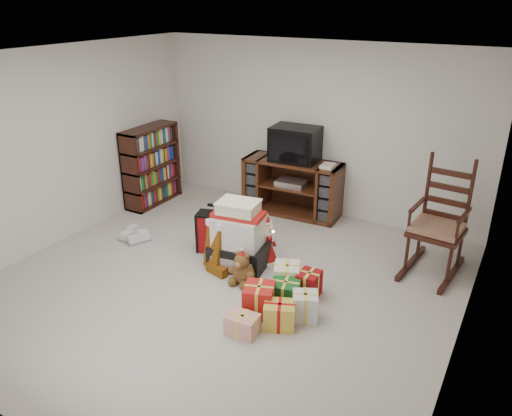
{
  "coord_description": "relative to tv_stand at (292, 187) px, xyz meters",
  "views": [
    {
      "loc": [
        2.77,
        -4.08,
        3.06
      ],
      "look_at": [
        0.09,
        0.6,
        0.74
      ],
      "focal_mm": 35.0,
      "sensor_mm": 36.0,
      "label": 1
    }
  ],
  "objects": [
    {
      "name": "sneaker_pair",
      "position": [
        -1.44,
        -1.89,
        -0.36
      ],
      "size": [
        0.39,
        0.33,
        0.11
      ],
      "rotation": [
        0.0,
        0.0,
        -0.19
      ],
      "color": "silver",
      "rests_on": "floor"
    },
    {
      "name": "rocking_chair",
      "position": [
        2.22,
        -0.67,
        0.08
      ],
      "size": [
        0.66,
        1.0,
        1.43
      ],
      "rotation": [
        0.0,
        0.0,
        -0.1
      ],
      "color": "#34170E",
      "rests_on": "floor"
    },
    {
      "name": "room",
      "position": [
        0.21,
        -2.21,
        0.83
      ],
      "size": [
        5.01,
        5.01,
        2.51
      ],
      "color": "beige",
      "rests_on": "ground"
    },
    {
      "name": "stocking",
      "position": [
        -0.06,
        -2.01,
        -0.1
      ],
      "size": [
        0.32,
        0.2,
        0.64
      ],
      "primitive_type": null,
      "rotation": [
        0.0,
        0.0,
        -0.25
      ],
      "color": "#0C690B",
      "rests_on": "floor"
    },
    {
      "name": "tv_stand",
      "position": [
        0.0,
        0.0,
        0.0
      ],
      "size": [
        1.47,
        0.59,
        0.82
      ],
      "rotation": [
        0.0,
        0.0,
        0.05
      ],
      "color": "#4A2615",
      "rests_on": "floor"
    },
    {
      "name": "teddy_bear",
      "position": [
        0.4,
        -2.09,
        -0.24
      ],
      "size": [
        0.26,
        0.23,
        0.39
      ],
      "color": "brown",
      "rests_on": "floor"
    },
    {
      "name": "gift_cluster",
      "position": [
        1.04,
        -2.35,
        -0.28
      ],
      "size": [
        0.8,
        1.17,
        0.27
      ],
      "color": "#AC1913",
      "rests_on": "floor"
    },
    {
      "name": "red_suitcase",
      "position": [
        -0.31,
        -1.6,
        -0.14
      ],
      "size": [
        0.45,
        0.33,
        0.62
      ],
      "rotation": [
        0.0,
        0.0,
        0.3
      ],
      "color": "maroon",
      "rests_on": "floor"
    },
    {
      "name": "bookshelf",
      "position": [
        -2.09,
        -0.7,
        0.17
      ],
      "size": [
        0.33,
        0.99,
        1.22
      ],
      "color": "#34170E",
      "rests_on": "floor"
    },
    {
      "name": "mrs_claus_figurine",
      "position": [
        -0.08,
        -1.35,
        -0.16
      ],
      "size": [
        0.32,
        0.3,
        0.65
      ],
      "color": "maroon",
      "rests_on": "floor"
    },
    {
      "name": "crt_television",
      "position": [
        0.01,
        0.02,
        0.66
      ],
      "size": [
        0.71,
        0.54,
        0.5
      ],
      "rotation": [
        0.0,
        0.0,
        0.07
      ],
      "color": "black",
      "rests_on": "tv_stand"
    },
    {
      "name": "santa_figurine",
      "position": [
        0.39,
        -1.51,
        -0.17
      ],
      "size": [
        0.31,
        0.29,
        0.63
      ],
      "color": "maroon",
      "rests_on": "floor"
    },
    {
      "name": "gift_pile",
      "position": [
        0.16,
        -1.77,
        -0.05
      ],
      "size": [
        0.72,
        0.57,
        0.83
      ],
      "rotation": [
        0.0,
        0.0,
        0.15
      ],
      "color": "black",
      "rests_on": "floor"
    }
  ]
}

